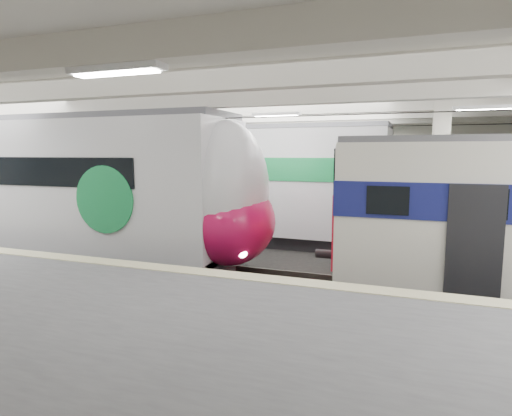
% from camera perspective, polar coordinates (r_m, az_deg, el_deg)
% --- Properties ---
extents(station_hall, '(36.00, 24.00, 5.75)m').
position_cam_1_polar(station_hall, '(10.59, -3.37, 4.82)').
color(station_hall, black).
rests_on(station_hall, ground).
extents(modern_emu, '(15.46, 3.19, 4.91)m').
position_cam_1_polar(modern_emu, '(15.74, -23.03, 2.03)').
color(modern_emu, silver).
rests_on(modern_emu, ground).
extents(far_train, '(15.29, 3.45, 4.81)m').
position_cam_1_polar(far_train, '(18.95, -6.30, 3.60)').
color(far_train, silver).
rests_on(far_train, ground).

